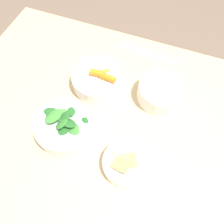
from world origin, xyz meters
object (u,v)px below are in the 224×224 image
Objects in this scene: bowl_carrots at (98,78)px; ruler at (147,53)px; bowl_greens at (64,125)px; bowl_beans_hotdog at (160,92)px; bowl_cookies at (125,163)px.

bowl_carrots is 0.24m from ruler.
bowl_beans_hotdog is at bearing 42.45° from bowl_greens.
ruler is at bearing 97.69° from bowl_cookies.
bowl_carrots is 0.20m from bowl_greens.
bowl_cookies reaches higher than ruler.
bowl_beans_hotdog is 0.27m from bowl_cookies.
bowl_carrots is 0.22m from bowl_beans_hotdog.
bowl_carrots reaches higher than ruler.
bowl_greens is at bearing -137.55° from bowl_beans_hotdog.
bowl_cookies is at bearing -97.09° from bowl_beans_hotdog.
bowl_beans_hotdog is at bearing 6.24° from bowl_carrots.
bowl_beans_hotdog is (0.25, 0.23, -0.00)m from bowl_greens.
bowl_greens is 0.34m from bowl_beans_hotdog.
bowl_greens reaches higher than bowl_cookies.
bowl_greens is 1.17× the size of bowl_beans_hotdog.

